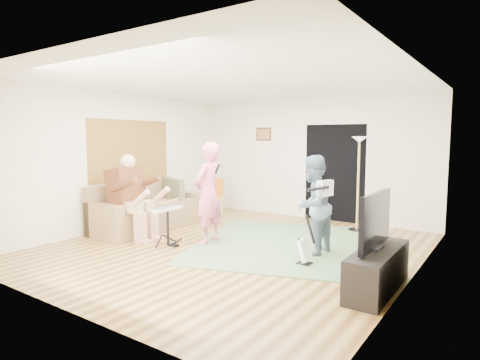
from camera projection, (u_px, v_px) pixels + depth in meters
name	position (u px, v px, depth m)	size (l,w,h in m)	color
floor	(234.00, 247.00, 6.65)	(6.00, 6.00, 0.00)	brown
walls	(234.00, 166.00, 6.51)	(5.50, 6.00, 2.70)	silver
ceiling	(234.00, 82.00, 6.37)	(6.00, 6.00, 0.00)	white
window_blinds	(130.00, 151.00, 8.20)	(2.05, 2.05, 0.00)	olive
doorway	(334.00, 173.00, 8.68)	(2.10, 2.10, 0.00)	black
picture_frame	(264.00, 134.00, 9.61)	(0.42, 0.03, 0.32)	#3F2314
area_rug	(288.00, 244.00, 6.82)	(3.00, 3.26, 0.02)	#4B6C42
sofa	(144.00, 213.00, 8.02)	(0.93, 2.26, 0.92)	olive
drummer	(133.00, 206.00, 7.20)	(0.99, 0.55, 1.52)	#5A2F19
drum_kit	(168.00, 228.00, 6.76)	(0.37, 0.65, 0.67)	black
singer	(208.00, 193.00, 6.87)	(0.63, 0.42, 1.73)	#DB5F7F
microphone	(217.00, 169.00, 6.71)	(0.06, 0.06, 0.24)	black
guitarist	(313.00, 205.00, 6.19)	(0.75, 0.59, 1.55)	slate
guitar_held	(325.00, 188.00, 6.05)	(0.12, 0.60, 0.26)	white
guitar_spare	(305.00, 250.00, 5.72)	(0.26, 0.24, 0.73)	black
torchiere_lamp	(359.00, 167.00, 7.71)	(0.33, 0.33, 1.84)	black
dining_chair	(213.00, 203.00, 9.29)	(0.38, 0.40, 0.88)	beige
tv_cabinet	(378.00, 270.00, 4.75)	(0.40, 1.40, 0.50)	black
television	(375.00, 220.00, 4.71)	(0.06, 1.05, 0.65)	black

